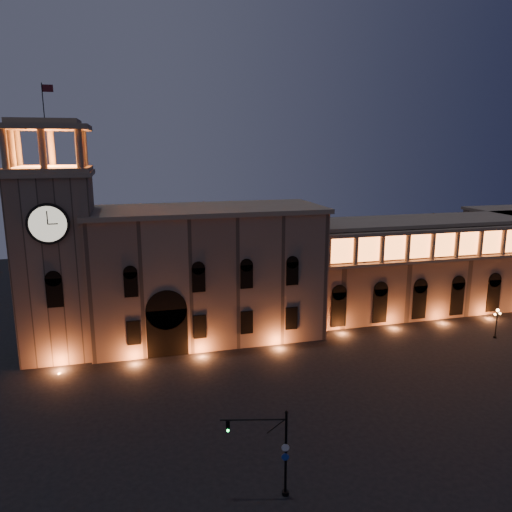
{
  "coord_description": "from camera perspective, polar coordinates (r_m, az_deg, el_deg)",
  "views": [
    {
      "loc": [
        -12.29,
        -42.31,
        25.51
      ],
      "look_at": [
        3.23,
        16.0,
        12.06
      ],
      "focal_mm": 35.0,
      "sensor_mm": 36.0,
      "label": 1
    }
  ],
  "objects": [
    {
      "name": "ground",
      "position": [
        50.91,
        1.17,
        -17.51
      ],
      "size": [
        160.0,
        160.0,
        0.0
      ],
      "primitive_type": "plane",
      "color": "black",
      "rests_on": "ground"
    },
    {
      "name": "colonnade_wing",
      "position": [
        81.72,
        18.38,
        -0.94
      ],
      "size": [
        40.6,
        11.5,
        14.5
      ],
      "color": "#79604D",
      "rests_on": "ground"
    },
    {
      "name": "government_building",
      "position": [
        67.17,
        -5.69,
        -1.93
      ],
      "size": [
        30.8,
        12.8,
        17.6
      ],
      "color": "#7E6552",
      "rests_on": "ground"
    },
    {
      "name": "traffic_light",
      "position": [
        39.14,
        2.1,
        -21.42
      ],
      "size": [
        4.93,
        1.47,
        6.93
      ],
      "rotation": [
        0.0,
        0.0,
        -0.24
      ],
      "color": "black",
      "rests_on": "ground"
    },
    {
      "name": "street_lamp_near",
      "position": [
        74.85,
        25.8,
        -6.66
      ],
      "size": [
        1.43,
        0.48,
        4.15
      ],
      "rotation": [
        0.0,
        0.0,
        0.18
      ],
      "color": "black",
      "rests_on": "ground"
    },
    {
      "name": "clock_tower",
      "position": [
        65.13,
        -21.83,
        0.13
      ],
      "size": [
        9.8,
        9.8,
        32.4
      ],
      "color": "#7E6552",
      "rests_on": "ground"
    }
  ]
}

